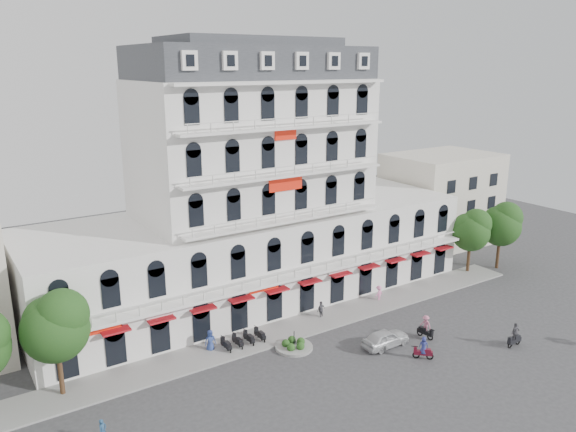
# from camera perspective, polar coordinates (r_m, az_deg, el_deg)

# --- Properties ---
(ground) EXTENTS (120.00, 120.00, 0.00)m
(ground) POSITION_cam_1_polar(r_m,az_deg,el_deg) (46.52, 8.08, -15.15)
(ground) COLOR #38383A
(ground) RESTS_ON ground
(sidewalk) EXTENTS (53.00, 4.00, 0.16)m
(sidewalk) POSITION_cam_1_polar(r_m,az_deg,el_deg) (52.70, 1.52, -11.07)
(sidewalk) COLOR gray
(sidewalk) RESTS_ON ground
(main_building) EXTENTS (45.00, 15.00, 25.80)m
(main_building) POSITION_cam_1_polar(r_m,az_deg,el_deg) (56.50, -3.62, 1.41)
(main_building) COLOR silver
(main_building) RESTS_ON ground
(flank_building_east) EXTENTS (14.00, 10.00, 12.00)m
(flank_building_east) POSITION_cam_1_polar(r_m,az_deg,el_deg) (77.68, 15.23, 1.71)
(flank_building_east) COLOR beige
(flank_building_east) RESTS_ON ground
(traffic_island) EXTENTS (3.20, 3.20, 1.60)m
(traffic_island) POSITION_cam_1_polar(r_m,az_deg,el_deg) (48.91, 0.61, -13.04)
(traffic_island) COLOR gray
(traffic_island) RESTS_ON ground
(parked_scooter_row) EXTENTS (4.40, 1.80, 1.10)m
(parked_scooter_row) POSITION_cam_1_polar(r_m,az_deg,el_deg) (49.61, -4.54, -12.99)
(parked_scooter_row) COLOR black
(parked_scooter_row) RESTS_ON ground
(tree_west_inner) EXTENTS (4.76, 4.76, 8.25)m
(tree_west_inner) POSITION_cam_1_polar(r_m,az_deg,el_deg) (43.46, -22.54, -10.09)
(tree_west_inner) COLOR #382314
(tree_west_inner) RESTS_ON ground
(tree_east_inner) EXTENTS (4.40, 4.37, 7.57)m
(tree_east_inner) POSITION_cam_1_polar(r_m,az_deg,el_deg) (67.25, 18.14, -1.27)
(tree_east_inner) COLOR #382314
(tree_east_inner) RESTS_ON ground
(tree_east_outer) EXTENTS (4.65, 4.65, 8.05)m
(tree_east_outer) POSITION_cam_1_polar(r_m,az_deg,el_deg) (69.69, 20.87, -0.66)
(tree_east_outer) COLOR #382314
(tree_east_outer) RESTS_ON ground
(parked_car) EXTENTS (4.45, 1.84, 1.51)m
(parked_car) POSITION_cam_1_polar(r_m,az_deg,el_deg) (49.72, 9.87, -12.13)
(parked_car) COLOR silver
(parked_car) RESTS_ON ground
(rider_east) EXTENTS (1.31, 1.31, 1.98)m
(rider_east) POSITION_cam_1_polar(r_m,az_deg,el_deg) (48.33, 13.60, -12.93)
(rider_east) COLOR maroon
(rider_east) RESTS_ON ground
(rider_northeast) EXTENTS (1.70, 0.43, 2.19)m
(rider_northeast) POSITION_cam_1_polar(r_m,az_deg,el_deg) (52.57, 22.07, -11.11)
(rider_northeast) COLOR black
(rider_northeast) RESTS_ON ground
(rider_center) EXTENTS (0.77, 1.70, 2.15)m
(rider_center) POSITION_cam_1_polar(r_m,az_deg,el_deg) (51.65, 13.79, -10.80)
(rider_center) COLOR black
(rider_center) RESTS_ON ground
(pedestrian_left) EXTENTS (1.04, 0.80, 1.90)m
(pedestrian_left) POSITION_cam_1_polar(r_m,az_deg,el_deg) (48.63, -7.90, -12.44)
(pedestrian_left) COLOR navy
(pedestrian_left) RESTS_ON ground
(pedestrian_mid) EXTENTS (1.07, 0.62, 1.72)m
(pedestrian_mid) POSITION_cam_1_polar(r_m,az_deg,el_deg) (54.02, 3.38, -9.49)
(pedestrian_mid) COLOR #56555D
(pedestrian_mid) RESTS_ON ground
(pedestrian_right) EXTENTS (1.18, 0.84, 1.65)m
(pedestrian_right) POSITION_cam_1_polar(r_m,az_deg,el_deg) (58.36, 9.21, -7.76)
(pedestrian_right) COLOR pink
(pedestrian_right) RESTS_ON ground
(pedestrian_far) EXTENTS (0.69, 0.63, 1.59)m
(pedestrian_far) POSITION_cam_1_polar(r_m,az_deg,el_deg) (40.08, -18.31, -19.98)
(pedestrian_far) COLOR navy
(pedestrian_far) RESTS_ON ground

